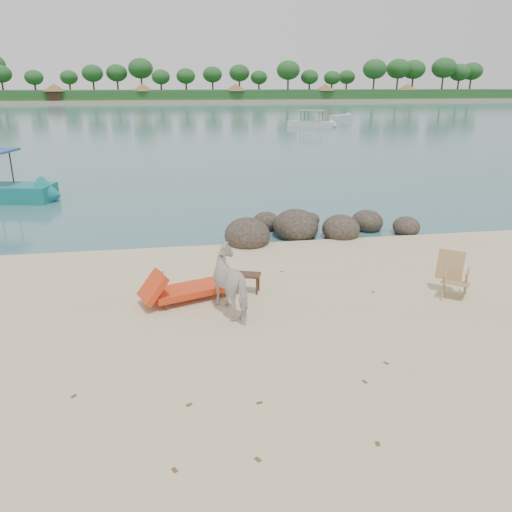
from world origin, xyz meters
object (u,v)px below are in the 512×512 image
at_px(side_table, 248,284).
at_px(boulders, 305,229).
at_px(cow, 235,282).
at_px(lounge_chair, 191,287).
at_px(deck_chair, 456,277).

bearing_deg(side_table, boulders, 79.12).
xyz_separation_m(cow, side_table, (0.44, 0.97, -0.46)).
xyz_separation_m(side_table, lounge_chair, (-1.34, -0.18, 0.10)).
height_order(side_table, deck_chair, deck_chair).
relative_size(boulders, side_table, 11.67).
height_order(boulders, lounge_chair, boulders).
bearing_deg(boulders, lounge_chair, -130.09).
bearing_deg(deck_chair, side_table, -154.32).
distance_m(boulders, deck_chair, 5.85).
bearing_deg(lounge_chair, cow, -60.46).
bearing_deg(side_table, cow, -95.42).
relative_size(boulders, deck_chair, 6.50).
xyz_separation_m(boulders, deck_chair, (2.11, -5.44, 0.28)).
relative_size(cow, side_table, 2.91).
xyz_separation_m(cow, deck_chair, (5.07, -0.07, -0.19)).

